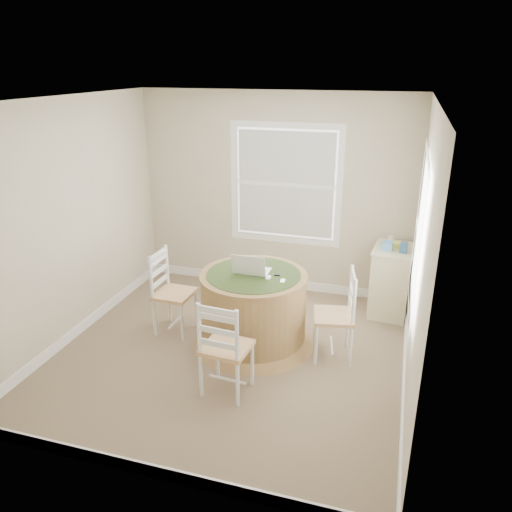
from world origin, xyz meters
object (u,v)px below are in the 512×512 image
(round_table, at_px, (254,306))
(chair_left, at_px, (174,293))
(chair_near, at_px, (227,347))
(laptop, at_px, (252,270))
(chair_right, at_px, (334,316))
(corner_chest, at_px, (391,281))

(round_table, height_order, chair_left, chair_left)
(chair_near, relative_size, laptop, 2.65)
(chair_right, bearing_deg, laptop, -105.48)
(round_table, xyz_separation_m, corner_chest, (1.39, 1.17, -0.02))
(chair_left, height_order, corner_chest, chair_left)
(corner_chest, bearing_deg, laptop, -137.25)
(chair_right, relative_size, laptop, 2.65)
(round_table, distance_m, chair_near, 0.91)
(laptop, distance_m, corner_chest, 1.87)
(chair_left, relative_size, chair_right, 1.00)
(chair_left, xyz_separation_m, chair_near, (0.95, -0.90, 0.00))
(round_table, relative_size, chair_left, 1.40)
(chair_right, bearing_deg, corner_chest, 144.79)
(round_table, relative_size, chair_right, 1.40)
(chair_left, bearing_deg, chair_near, -131.58)
(round_table, bearing_deg, chair_left, 174.28)
(corner_chest, bearing_deg, chair_right, -109.45)
(round_table, bearing_deg, chair_near, -95.43)
(chair_left, relative_size, chair_near, 1.00)
(chair_right, bearing_deg, chair_near, -55.39)
(corner_chest, bearing_deg, chair_near, -119.22)
(round_table, bearing_deg, corner_chest, 33.45)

